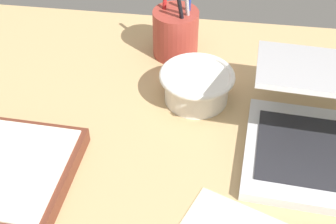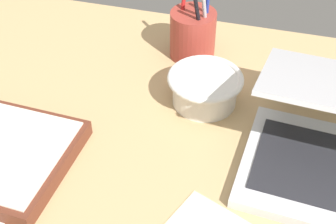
# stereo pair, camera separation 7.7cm
# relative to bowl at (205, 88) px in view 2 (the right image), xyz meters

# --- Properties ---
(desk_top) EXTENTS (1.40, 1.00, 0.02)m
(desk_top) POSITION_rel_bowl_xyz_m (-0.02, -0.20, -0.04)
(desk_top) COLOR tan
(desk_top) RESTS_ON ground
(bowl) EXTENTS (0.14, 0.14, 0.06)m
(bowl) POSITION_rel_bowl_xyz_m (0.00, 0.00, 0.00)
(bowl) COLOR silver
(bowl) RESTS_ON desk_top
(pen_cup) EXTENTS (0.10, 0.10, 0.16)m
(pen_cup) POSITION_rel_bowl_xyz_m (-0.06, 0.15, 0.02)
(pen_cup) COLOR #9E382D
(pen_cup) RESTS_ON desk_top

